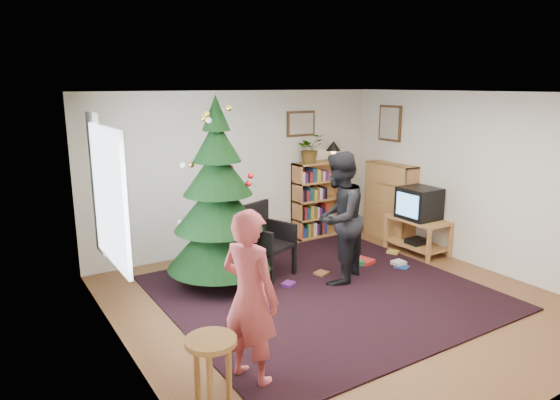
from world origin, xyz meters
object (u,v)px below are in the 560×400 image
crt_tv (419,203)px  christmas_tree (219,210)px  bookshelf_right (390,201)px  armchair (265,236)px  picture_back (301,124)px  picture_right (390,123)px  potted_plant (310,148)px  table_lamp (333,147)px  stool (211,356)px  tv_stand (417,232)px  person_by_chair (339,218)px  person_standing (250,297)px  bookshelf_back (319,198)px

crt_tv → christmas_tree: bearing=172.2°
bookshelf_right → armchair: (-2.63, -0.28, -0.12)m
christmas_tree → picture_back: bearing=30.4°
picture_right → potted_plant: bearing=154.4°
picture_back → table_lamp: picture_back is taller
table_lamp → stool: bearing=-138.3°
christmas_tree → stool: christmas_tree is taller
tv_stand → stool: stool is taller
person_by_chair → picture_right: bearing=-179.4°
picture_back → potted_plant: 0.44m
crt_tv → person_by_chair: (-1.82, -0.28, 0.08)m
armchair → stool: size_ratio=1.50×
picture_back → armchair: 2.36m
person_standing → potted_plant: potted_plant is taller
armchair → table_lamp: bearing=8.6°
christmas_tree → tv_stand: size_ratio=2.60×
armchair → stool: bearing=-148.1°
picture_right → armchair: bearing=-169.6°
bookshelf_back → stool: (-3.64, -3.51, -0.14)m
picture_back → picture_right: size_ratio=0.92×
bookshelf_right → person_standing: bearing=120.8°
bookshelf_back → person_standing: person_standing is taller
picture_back → person_by_chair: size_ratio=0.31×
bookshelf_right → armchair: bearing=96.0°
christmas_tree → table_lamp: 2.99m
picture_right → armchair: (-2.77, -0.51, -1.40)m
picture_right → armchair: picture_right is taller
christmas_tree → bookshelf_back: 2.70m
christmas_tree → person_by_chair: bearing=-27.4°
picture_back → christmas_tree: 2.64m
crt_tv → picture_back: bearing=122.2°
bookshelf_back → potted_plant: size_ratio=2.67×
christmas_tree → table_lamp: christmas_tree is taller
picture_right → crt_tv: picture_right is taller
tv_stand → crt_tv: (-0.00, -0.00, 0.47)m
crt_tv → potted_plant: 1.99m
potted_plant → picture_right: bearing=-25.6°
picture_back → person_by_chair: 2.37m
christmas_tree → tv_stand: christmas_tree is taller
picture_back → tv_stand: (1.07, -1.69, -1.62)m
person_standing → person_by_chair: bearing=-79.0°
picture_right → table_lamp: size_ratio=1.76×
picture_back → stool: size_ratio=0.81×
bookshelf_back → table_lamp: (0.30, 0.00, 0.87)m
potted_plant → picture_back: bearing=124.7°
picture_right → bookshelf_back: bearing=150.2°
picture_right → stool: bearing=-148.0°
armchair → christmas_tree: bearing=162.2°
tv_stand → person_by_chair: (-1.82, -0.28, 0.55)m
potted_plant → bookshelf_right: bearing=-36.7°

